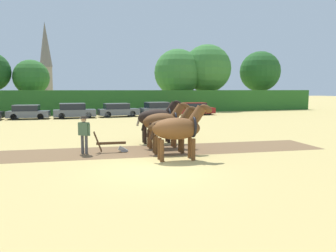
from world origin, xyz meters
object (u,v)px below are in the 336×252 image
object	(u,v)px
tree_right	(260,72)
tree_center	(178,73)
draft_horse_trail_left	(164,122)
farmer_beside_team	(154,123)
tree_center_left	(31,78)
parked_car_center_left	(28,112)
parked_car_far_right	(196,109)
draft_horse_trail_right	(158,118)
church_spire	(46,61)
parked_car_center	(74,111)
draft_horse_lead_left	(179,128)
farmer_at_plow	(84,131)
draft_horse_lead_right	(171,127)
parked_car_center_right	(118,110)
tree_center_right	(207,69)
parked_car_right	(158,109)
plow	(114,146)

from	to	relation	value
tree_right	tree_center	bearing A→B (deg)	-177.28
draft_horse_trail_left	farmer_beside_team	bearing A→B (deg)	87.41
tree_center	tree_center_left	bearing A→B (deg)	-179.21
parked_car_center_left	parked_car_far_right	bearing A→B (deg)	6.11
draft_horse_trail_right	farmer_beside_team	xyz separation A→B (m)	(0.39, 2.15, -0.50)
church_spire	parked_car_center_left	bearing A→B (deg)	-90.97
parked_car_center	parked_car_far_right	distance (m)	14.25
parked_car_center	draft_horse_trail_left	bearing A→B (deg)	-79.94
tree_center_left	parked_car_center_left	world-z (taller)	tree_center_left
draft_horse_lead_left	draft_horse_trail_right	size ratio (longest dim) A/B	1.02
tree_center	farmer_at_plow	xyz separation A→B (m)	(-15.69, -30.00, -4.45)
draft_horse_lead_right	parked_car_center	bearing A→B (deg)	105.11
tree_center_left	parked_car_center_right	bearing A→B (deg)	-43.15
tree_center_right	farmer_beside_team	xyz separation A→B (m)	(-15.47, -25.20, -5.21)
tree_right	farmer_at_plow	size ratio (longest dim) A/B	5.14
parked_car_right	parked_car_far_right	xyz separation A→B (m)	(4.69, -0.34, -0.04)
parked_car_center_right	parked_car_far_right	xyz separation A→B (m)	(9.47, -0.06, -0.02)
church_spire	parked_car_far_right	bearing A→B (deg)	-65.69
tree_center_left	parked_car_right	world-z (taller)	tree_center_left
tree_center_right	parked_car_center_left	bearing A→B (deg)	-160.59
tree_center_right	draft_horse_lead_right	distance (m)	34.87
parked_car_far_right	draft_horse_lead_left	bearing A→B (deg)	-109.57
parked_car_center_right	tree_center_left	bearing A→B (deg)	131.90
tree_center_left	church_spire	bearing A→B (deg)	88.44
draft_horse_trail_right	parked_car_right	xyz separation A→B (m)	(5.69, 19.05, -0.68)
draft_horse_lead_right	farmer_at_plow	world-z (taller)	draft_horse_lead_right
tree_center_right	draft_horse_trail_right	world-z (taller)	tree_center_right
farmer_at_plow	parked_car_far_right	distance (m)	25.39
farmer_at_plow	parked_car_center_left	world-z (taller)	farmer_at_plow
church_spire	draft_horse_trail_right	bearing A→B (deg)	-82.48
draft_horse_trail_left	farmer_beside_team	size ratio (longest dim) A/B	1.66
church_spire	parked_car_center_left	size ratio (longest dim) A/B	4.10
tree_center_left	draft_horse_trail_right	distance (m)	29.18
draft_horse_lead_right	tree_right	bearing A→B (deg)	56.24
parked_car_center	parked_car_far_right	xyz separation A→B (m)	(14.25, 0.16, -0.04)
tree_center_right	tree_right	distance (m)	10.20
tree_center_right	parked_car_far_right	xyz separation A→B (m)	(-5.49, -8.64, -5.43)
tree_center_right	draft_horse_lead_left	world-z (taller)	tree_center_right
tree_center_left	draft_horse_lead_right	xyz separation A→B (m)	(8.31, -30.86, -3.32)
farmer_at_plow	farmer_beside_team	distance (m)	6.26
draft_horse_trail_right	parked_car_center_right	world-z (taller)	draft_horse_trail_right
tree_center	draft_horse_lead_left	distance (m)	35.05
tree_right	plow	world-z (taller)	tree_right
church_spire	parked_car_center	xyz separation A→B (m)	(3.90, -40.34, -8.44)
draft_horse_lead_right	farmer_beside_team	world-z (taller)	draft_horse_lead_right
parked_car_center_left	parked_car_center	size ratio (longest dim) A/B	0.98
farmer_beside_team	draft_horse_trail_right	bearing A→B (deg)	-41.21
draft_horse_trail_left	tree_center	bearing A→B (deg)	74.42
plow	parked_car_right	distance (m)	22.82
tree_center_left	draft_horse_lead_right	size ratio (longest dim) A/B	2.53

